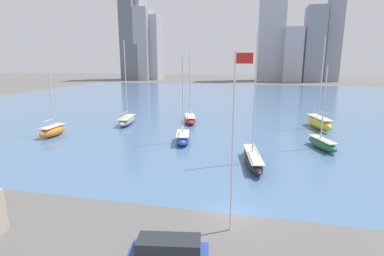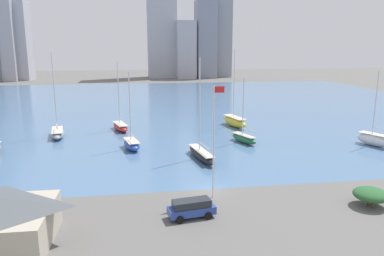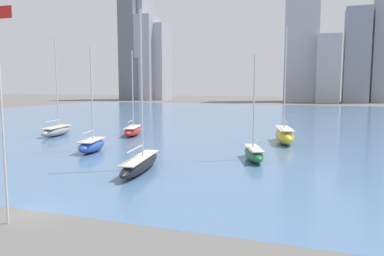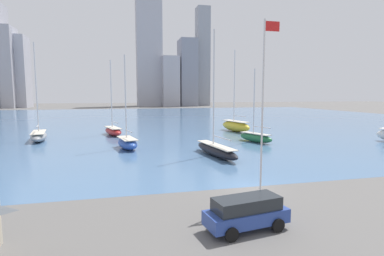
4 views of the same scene
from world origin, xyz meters
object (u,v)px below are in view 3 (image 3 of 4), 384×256
at_px(flag_pole, 2,109).
at_px(sailboat_green, 254,153).
at_px(sailboat_gray, 57,130).
at_px(sailboat_red, 133,130).
at_px(sailboat_yellow, 284,135).
at_px(sailboat_black, 140,163).
at_px(sailboat_blue, 92,145).

bearing_deg(flag_pole, sailboat_green, 65.70).
distance_m(sailboat_gray, sailboat_red, 12.76).
bearing_deg(flag_pole, sailboat_yellow, 71.24).
relative_size(flag_pole, sailboat_black, 0.84).
bearing_deg(sailboat_gray, flag_pole, -64.60).
distance_m(sailboat_blue, sailboat_black, 13.28).
distance_m(sailboat_black, sailboat_yellow, 25.82).
bearing_deg(sailboat_green, sailboat_red, 128.79).
bearing_deg(flag_pole, sailboat_blue, 112.54).
distance_m(sailboat_black, sailboat_gray, 31.42).
xyz_separation_m(sailboat_blue, sailboat_yellow, (22.51, 15.31, 0.30)).
bearing_deg(sailboat_gray, sailboat_yellow, -3.14).
xyz_separation_m(flag_pole, sailboat_gray, (-23.90, 34.01, -6.19)).
bearing_deg(sailboat_red, sailboat_black, -76.07).
distance_m(sailboat_blue, sailboat_yellow, 27.22).
relative_size(sailboat_green, sailboat_yellow, 0.71).
bearing_deg(sailboat_blue, sailboat_gray, 130.02).
distance_m(sailboat_red, sailboat_yellow, 24.88).
bearing_deg(sailboat_blue, sailboat_black, -47.85).
xyz_separation_m(sailboat_green, sailboat_yellow, (2.04, 14.00, 0.34)).
height_order(flag_pole, sailboat_yellow, sailboat_yellow).
xyz_separation_m(flag_pole, sailboat_black, (1.30, 15.23, -6.22)).
bearing_deg(sailboat_yellow, sailboat_red, 166.90).
relative_size(sailboat_red, sailboat_yellow, 0.84).
relative_size(sailboat_black, sailboat_yellow, 0.94).
relative_size(flag_pole, sailboat_blue, 0.99).
bearing_deg(sailboat_black, sailboat_green, 34.03).
xyz_separation_m(sailboat_black, sailboat_gray, (-25.19, 18.78, 0.03)).
bearing_deg(sailboat_green, sailboat_gray, 144.76).
relative_size(sailboat_green, sailboat_red, 0.84).
bearing_deg(sailboat_yellow, sailboat_green, -111.26).
height_order(sailboat_green, sailboat_blue, sailboat_blue).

